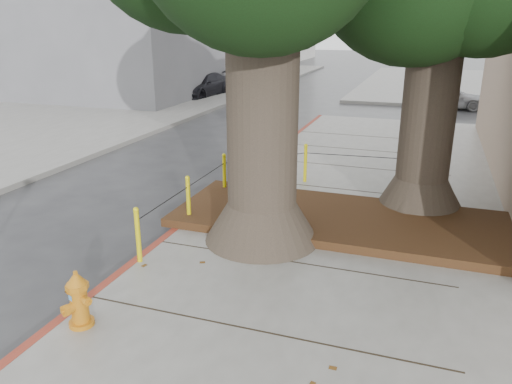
% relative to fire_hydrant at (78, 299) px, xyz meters
% --- Properties ---
extents(ground, '(140.00, 140.00, 0.00)m').
position_rel_fire_hydrant_xyz_m(ground, '(1.64, 0.63, -0.53)').
color(ground, '#28282B').
rests_on(ground, ground).
extents(sidewalk_far, '(16.00, 20.00, 0.15)m').
position_rel_fire_hydrant_xyz_m(sidewalk_far, '(7.64, 30.63, -0.45)').
color(sidewalk_far, slate).
rests_on(sidewalk_far, ground).
extents(curb_red, '(0.14, 26.00, 0.16)m').
position_rel_fire_hydrant_xyz_m(curb_red, '(-0.36, 3.13, -0.45)').
color(curb_red, maroon).
rests_on(curb_red, ground).
extents(planter_bed, '(6.40, 2.60, 0.16)m').
position_rel_fire_hydrant_xyz_m(planter_bed, '(2.54, 4.53, -0.30)').
color(planter_bed, black).
rests_on(planter_bed, sidewalk_main).
extents(bollard_ring, '(3.79, 5.39, 0.95)m').
position_rel_fire_hydrant_xyz_m(bollard_ring, '(0.77, 5.00, 0.14)').
color(bollard_ring, yellow).
rests_on(bollard_ring, sidewalk_main).
extents(fire_hydrant, '(0.41, 0.41, 0.77)m').
position_rel_fire_hydrant_xyz_m(fire_hydrant, '(0.00, 0.00, 0.00)').
color(fire_hydrant, orange).
rests_on(fire_hydrant, sidewalk_main).
extents(car_silver, '(3.52, 1.52, 1.18)m').
position_rel_fire_hydrant_xyz_m(car_silver, '(4.65, 20.59, 0.07)').
color(car_silver, '#9C9CA0').
rests_on(car_silver, ground).
extents(car_dark, '(2.24, 4.55, 1.27)m').
position_rel_fire_hydrant_xyz_m(car_dark, '(-7.78, 20.25, 0.11)').
color(car_dark, black).
rests_on(car_dark, ground).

